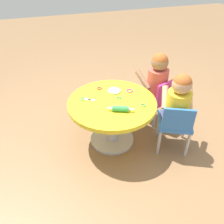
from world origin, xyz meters
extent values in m
plane|color=olive|center=(0.00, 0.00, 0.00)|extent=(10.00, 10.00, 0.00)
cylinder|color=silver|center=(0.00, 0.00, 0.01)|extent=(0.44, 0.44, 0.03)
cylinder|color=silver|center=(0.00, 0.00, 0.22)|extent=(0.12, 0.12, 0.43)
cylinder|color=yellow|center=(0.00, 0.00, 0.45)|extent=(0.82, 0.82, 0.04)
cylinder|color=#B7B7BC|center=(-0.17, -0.71, 0.14)|extent=(0.03, 0.03, 0.28)
cylinder|color=#B7B7BC|center=(-0.07, -0.47, 0.14)|extent=(0.03, 0.03, 0.28)
cylinder|color=#B7B7BC|center=(-0.41, -0.60, 0.14)|extent=(0.03, 0.03, 0.28)
cylinder|color=#B7B7BC|center=(-0.31, -0.37, 0.14)|extent=(0.03, 0.03, 0.28)
cube|color=blue|center=(-0.24, -0.54, 0.30)|extent=(0.40, 0.40, 0.04)
cube|color=blue|center=(-0.36, -0.48, 0.43)|extent=(0.13, 0.26, 0.22)
cube|color=#3F4772|center=(-0.24, -0.54, 0.30)|extent=(0.36, 0.35, 0.04)
cylinder|color=yellow|center=(-0.24, -0.54, 0.47)|extent=(0.21, 0.21, 0.30)
sphere|color=tan|center=(-0.24, -0.54, 0.70)|extent=(0.17, 0.17, 0.17)
sphere|color=#B25926|center=(-0.24, -0.54, 0.71)|extent=(0.16, 0.16, 0.16)
cylinder|color=tan|center=(-0.19, -0.68, 0.49)|extent=(0.22, 0.14, 0.17)
cylinder|color=tan|center=(-0.10, -0.48, 0.49)|extent=(0.22, 0.14, 0.17)
cylinder|color=#B7B7BC|center=(0.38, -0.63, 0.14)|extent=(0.03, 0.03, 0.28)
cylinder|color=#B7B7BC|center=(0.28, -0.38, 0.14)|extent=(0.03, 0.03, 0.28)
cylinder|color=#B7B7BC|center=(0.13, -0.72, 0.14)|extent=(0.03, 0.03, 0.28)
cylinder|color=#B7B7BC|center=(0.04, -0.48, 0.14)|extent=(0.03, 0.03, 0.28)
cube|color=#CC338C|center=(0.21, -0.55, 0.30)|extent=(0.39, 0.39, 0.04)
cube|color=#CC338C|center=(0.08, -0.60, 0.43)|extent=(0.12, 0.26, 0.22)
cube|color=#3F4772|center=(0.21, -0.55, 0.30)|extent=(0.35, 0.34, 0.04)
cylinder|color=#D8594C|center=(0.21, -0.55, 0.47)|extent=(0.21, 0.21, 0.30)
sphere|color=#997051|center=(0.21, -0.55, 0.70)|extent=(0.17, 0.17, 0.17)
sphere|color=#B25926|center=(0.21, -0.55, 0.71)|extent=(0.16, 0.16, 0.16)
cylinder|color=#997051|center=(0.34, -0.62, 0.49)|extent=(0.22, 0.13, 0.17)
cylinder|color=#997051|center=(0.26, -0.41, 0.49)|extent=(0.22, 0.13, 0.17)
cylinder|color=green|center=(-0.16, -0.03, 0.50)|extent=(0.10, 0.15, 0.05)
cylinder|color=white|center=(-0.13, 0.06, 0.50)|extent=(0.04, 0.05, 0.02)
cylinder|color=white|center=(-0.20, -0.11, 0.50)|extent=(0.04, 0.05, 0.02)
cube|color=silver|center=(0.09, 0.19, 0.48)|extent=(0.05, 0.11, 0.01)
cube|color=silver|center=(0.09, 0.19, 0.48)|extent=(0.09, 0.09, 0.01)
torus|color=green|center=(0.10, 0.25, 0.48)|extent=(0.05, 0.05, 0.01)
torus|color=green|center=(0.13, 0.23, 0.48)|extent=(0.05, 0.05, 0.01)
cylinder|color=#B2E58C|center=(0.16, -0.07, 0.48)|extent=(0.13, 0.13, 0.01)
torus|color=red|center=(0.25, 0.05, 0.48)|extent=(0.05, 0.05, 0.01)
torus|color=#D83FA5|center=(0.13, -0.22, 0.48)|extent=(0.07, 0.07, 0.01)
torus|color=#4CB259|center=(-0.14, -0.25, 0.48)|extent=(0.05, 0.05, 0.01)
torus|color=#4CB259|center=(0.03, -0.08, 0.48)|extent=(0.05, 0.05, 0.01)
camera|label=1|loc=(-1.75, 0.52, 1.70)|focal=38.55mm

